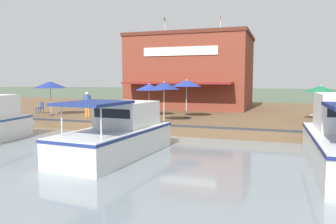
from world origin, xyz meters
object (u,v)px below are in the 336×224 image
patio_umbrella_by_entrance (320,89)px  cafe_chair_back_row_seat (147,107)px  waterfront_restaurant (192,72)px  person_at_quay_edge (87,101)px  patio_umbrella_far_corner (164,86)px  cafe_chair_beside_entrance (41,107)px  patio_umbrella_mid_patio_left (50,85)px  tree_upstream_bank (191,55)px  patio_umbrella_near_quay_edge (186,83)px  motorboat_mid_row (124,134)px  patio_umbrella_back_row (149,87)px  cafe_chair_mid_patio (134,108)px

patio_umbrella_by_entrance → cafe_chair_back_row_seat: patio_umbrella_by_entrance is taller
waterfront_restaurant → person_at_quay_edge: waterfront_restaurant is taller
patio_umbrella_far_corner → cafe_chair_beside_entrance: patio_umbrella_far_corner is taller
patio_umbrella_mid_patio_left → tree_upstream_bank: tree_upstream_bank is taller
patio_umbrella_near_quay_edge → cafe_chair_back_row_seat: bearing=-116.6°
patio_umbrella_by_entrance → motorboat_mid_row: (10.00, -8.51, -1.71)m
patio_umbrella_far_corner → tree_upstream_bank: (-17.04, -2.86, 3.16)m
patio_umbrella_back_row → patio_umbrella_by_entrance: (-1.05, 11.04, -0.06)m
motorboat_mid_row → tree_upstream_bank: tree_upstream_bank is taller
waterfront_restaurant → patio_umbrella_by_entrance: waterfront_restaurant is taller
patio_umbrella_mid_patio_left → patio_umbrella_back_row: bearing=103.4°
cafe_chair_mid_patio → tree_upstream_bank: bearing=177.2°
person_at_quay_edge → tree_upstream_bank: size_ratio=0.23×
cafe_chair_mid_patio → cafe_chair_back_row_seat: bearing=149.5°
patio_umbrella_back_row → tree_upstream_bank: (-14.42, -0.81, 3.31)m
waterfront_restaurant → motorboat_mid_row: (17.58, 1.76, -3.03)m
cafe_chair_mid_patio → tree_upstream_bank: 14.54m
waterfront_restaurant → patio_umbrella_far_corner: 11.38m
patio_umbrella_by_entrance → patio_umbrella_mid_patio_left: patio_umbrella_mid_patio_left is taller
patio_umbrella_by_entrance → cafe_chair_beside_entrance: bearing=-84.8°
patio_umbrella_back_row → cafe_chair_beside_entrance: patio_umbrella_back_row is taller
patio_umbrella_far_corner → patio_umbrella_mid_patio_left: 9.10m
patio_umbrella_by_entrance → patio_umbrella_near_quay_edge: bearing=-82.6°
patio_umbrella_by_entrance → patio_umbrella_back_row: bearing=-84.6°
motorboat_mid_row → patio_umbrella_back_row: bearing=-164.2°
waterfront_restaurant → cafe_chair_beside_entrance: waterfront_restaurant is taller
tree_upstream_bank → person_at_quay_edge: bearing=-10.5°
tree_upstream_bank → cafe_chair_back_row_seat: bearing=-0.3°
cafe_chair_beside_entrance → motorboat_mid_row: motorboat_mid_row is taller
patio_umbrella_far_corner → cafe_chair_back_row_seat: patio_umbrella_far_corner is taller
waterfront_restaurant → patio_umbrella_far_corner: (11.25, 1.27, -1.12)m
cafe_chair_mid_patio → motorboat_mid_row: bearing=22.5°
waterfront_restaurant → tree_upstream_bank: (-5.79, -1.59, 2.04)m
patio_umbrella_far_corner → patio_umbrella_by_entrance: 9.71m
cafe_chair_back_row_seat → cafe_chair_mid_patio: size_ratio=1.00×
patio_umbrella_back_row → patio_umbrella_mid_patio_left: patio_umbrella_mid_patio_left is taller
patio_umbrella_near_quay_edge → cafe_chair_mid_patio: (-0.76, -4.20, -1.85)m
cafe_chair_beside_entrance → person_at_quay_edge: 5.04m
patio_umbrella_back_row → patio_umbrella_mid_patio_left: 7.19m
waterfront_restaurant → cafe_chair_back_row_seat: (6.86, -1.65, -2.84)m
patio_umbrella_far_corner → person_at_quay_edge: 6.02m
waterfront_restaurant → patio_umbrella_by_entrance: size_ratio=4.79×
tree_upstream_bank → cafe_chair_beside_entrance: bearing=-27.5°
patio_umbrella_back_row → person_at_quay_edge: (1.87, -3.82, -0.95)m
patio_umbrella_near_quay_edge → tree_upstream_bank: size_ratio=0.34×
cafe_chair_back_row_seat → patio_umbrella_by_entrance: bearing=86.5°
cafe_chair_beside_entrance → motorboat_mid_row: size_ratio=0.12×
patio_umbrella_back_row → tree_upstream_bank: size_ratio=0.31×
patio_umbrella_mid_patio_left → patio_umbrella_near_quay_edge: (-1.64, 9.72, 0.11)m
patio_umbrella_by_entrance → cafe_chair_mid_patio: 12.62m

